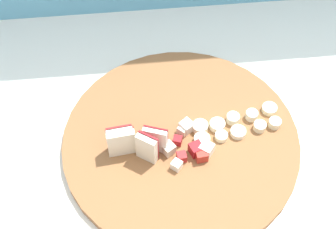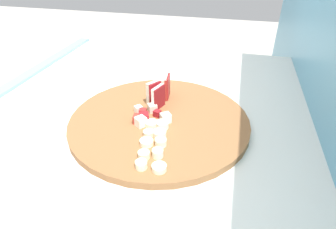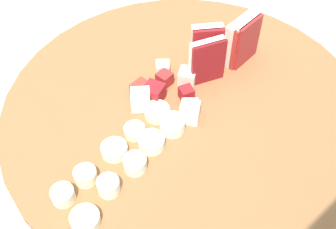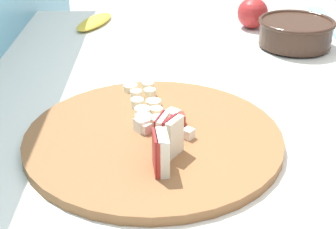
# 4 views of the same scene
# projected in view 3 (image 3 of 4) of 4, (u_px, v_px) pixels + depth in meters

# --- Properties ---
(cutting_board) EXTENTS (0.43, 0.43, 0.02)m
(cutting_board) POSITION_uv_depth(u_px,v_px,m) (185.00, 109.00, 0.49)
(cutting_board) COLOR brown
(cutting_board) RESTS_ON tiled_countertop
(apple_wedge_fan) EXTENTS (0.11, 0.05, 0.06)m
(apple_wedge_fan) POSITION_uv_depth(u_px,v_px,m) (228.00, 46.00, 0.51)
(apple_wedge_fan) COLOR maroon
(apple_wedge_fan) RESTS_ON cutting_board
(apple_dice_pile) EXTENTS (0.09, 0.10, 0.02)m
(apple_dice_pile) POSITION_uv_depth(u_px,v_px,m) (164.00, 93.00, 0.48)
(apple_dice_pile) COLOR white
(apple_dice_pile) RESTS_ON cutting_board
(banana_slice_rows) EXTENTS (0.16, 0.08, 0.02)m
(banana_slice_rows) POSITION_uv_depth(u_px,v_px,m) (127.00, 155.00, 0.43)
(banana_slice_rows) COLOR #F4EAC6
(banana_slice_rows) RESTS_ON cutting_board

